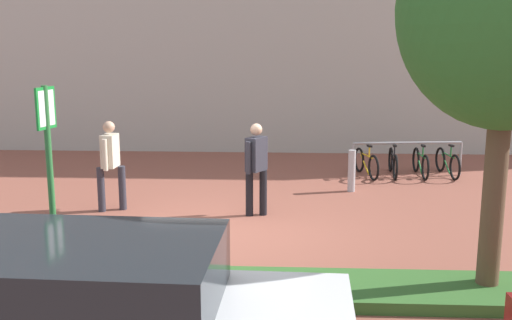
% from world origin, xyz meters
% --- Properties ---
extents(ground_plane, '(60.00, 60.00, 0.00)m').
position_xyz_m(ground_plane, '(0.00, 0.00, 0.00)').
color(ground_plane, brown).
extents(planter_strip, '(7.00, 1.10, 0.16)m').
position_xyz_m(planter_strip, '(0.46, -2.49, 0.08)').
color(planter_strip, '#336028').
rests_on(planter_strip, ground).
extents(tree_sidewalk, '(2.60, 2.60, 5.00)m').
position_xyz_m(tree_sidewalk, '(3.49, -2.36, 3.55)').
color(tree_sidewalk, brown).
rests_on(tree_sidewalk, ground).
extents(parking_sign_post, '(0.12, 0.36, 2.67)m').
position_xyz_m(parking_sign_post, '(-2.05, -2.49, 1.73)').
color(parking_sign_post, '#2D7238').
rests_on(parking_sign_post, ground).
extents(bike_at_sign, '(1.67, 0.45, 0.86)m').
position_xyz_m(bike_at_sign, '(-2.07, -2.44, 0.35)').
color(bike_at_sign, black).
rests_on(bike_at_sign, ground).
extents(bike_rack_cluster, '(2.65, 1.68, 0.83)m').
position_xyz_m(bike_rack_cluster, '(3.78, 4.49, 0.35)').
color(bike_rack_cluster, '#99999E').
rests_on(bike_rack_cluster, ground).
extents(bollard_steel, '(0.16, 0.16, 0.90)m').
position_xyz_m(bollard_steel, '(2.31, 2.93, 0.45)').
color(bollard_steel, '#ADADB2').
rests_on(bollard_steel, ground).
extents(person_suited_navy, '(0.41, 0.54, 1.72)m').
position_xyz_m(person_suited_navy, '(0.37, 1.04, 0.98)').
color(person_suited_navy, black).
rests_on(person_suited_navy, ground).
extents(person_casual_tan, '(0.50, 0.61, 1.72)m').
position_xyz_m(person_casual_tan, '(-2.39, 1.22, 0.98)').
color(person_casual_tan, '#2D2D38').
rests_on(person_casual_tan, ground).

